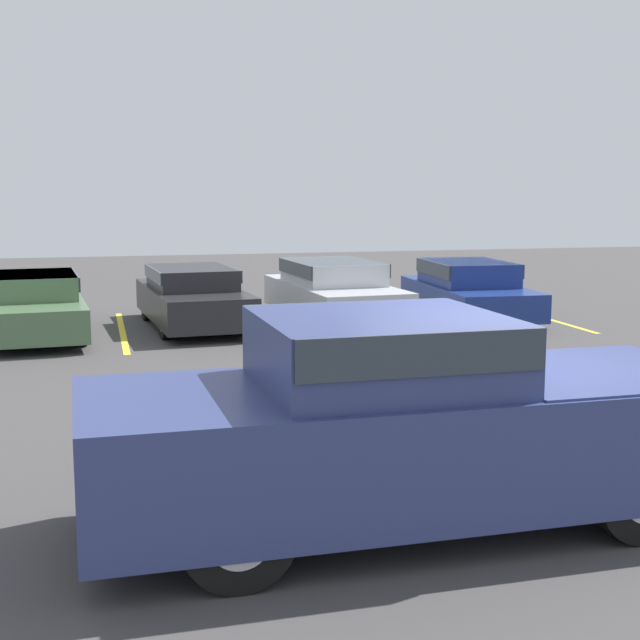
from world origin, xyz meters
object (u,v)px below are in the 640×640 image
(parked_sedan_b, at_px, (192,295))
(parked_sedan_c, at_px, (333,290))
(wheel_stop_curb, at_px, (329,301))
(parked_sedan_d, at_px, (468,288))
(pickup_truck, at_px, (414,420))
(parked_sedan_a, at_px, (34,303))

(parked_sedan_b, distance_m, parked_sedan_c, 2.92)
(parked_sedan_b, bearing_deg, wheel_stop_curb, 123.33)
(parked_sedan_b, distance_m, parked_sedan_d, 5.89)
(parked_sedan_b, height_order, parked_sedan_c, parked_sedan_c)
(pickup_truck, xyz_separation_m, parked_sedan_a, (-3.67, 10.71, -0.26))
(parked_sedan_b, height_order, wheel_stop_curb, parked_sedan_b)
(pickup_truck, height_order, parked_sedan_d, pickup_truck)
(wheel_stop_curb, bearing_deg, parked_sedan_d, -52.17)
(parked_sedan_b, xyz_separation_m, parked_sedan_d, (5.89, -0.23, 0.01))
(parked_sedan_b, height_order, parked_sedan_d, parked_sedan_d)
(parked_sedan_a, xyz_separation_m, wheel_stop_curb, (6.59, 3.17, -0.56))
(pickup_truck, xyz_separation_m, parked_sedan_c, (2.28, 11.03, -0.21))
(parked_sedan_d, bearing_deg, parked_sedan_a, -86.15)
(pickup_truck, bearing_deg, parked_sedan_b, 92.01)
(parked_sedan_d, bearing_deg, wheel_stop_curb, -139.44)
(pickup_truck, distance_m, parked_sedan_a, 11.32)
(pickup_truck, bearing_deg, parked_sedan_d, 62.95)
(parked_sedan_a, relative_size, wheel_stop_curb, 2.42)
(pickup_truck, xyz_separation_m, parked_sedan_d, (5.25, 10.88, -0.24))
(parked_sedan_a, relative_size, parked_sedan_d, 1.05)
(parked_sedan_c, xyz_separation_m, wheel_stop_curb, (0.65, 2.84, -0.61))
(parked_sedan_d, xyz_separation_m, wheel_stop_curb, (-2.32, 2.99, -0.58))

